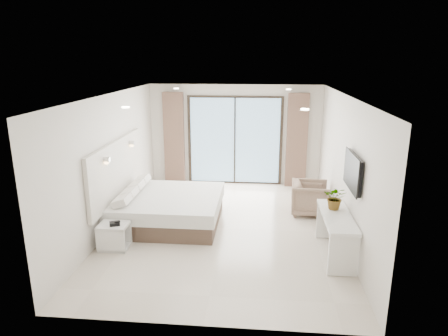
{
  "coord_description": "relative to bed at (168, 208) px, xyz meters",
  "views": [
    {
      "loc": [
        0.68,
        -7.52,
        3.4
      ],
      "look_at": [
        -0.05,
        0.4,
        1.17
      ],
      "focal_mm": 32.0,
      "sensor_mm": 36.0,
      "label": 1
    }
  ],
  "objects": [
    {
      "name": "console_desk",
      "position": [
        3.26,
        -1.15,
        0.24
      ],
      "size": [
        0.48,
        1.55,
        0.77
      ],
      "color": "white",
      "rests_on": "ground"
    },
    {
      "name": "armchair",
      "position": [
        3.04,
        0.79,
        0.08
      ],
      "size": [
        0.78,
        0.83,
        0.8
      ],
      "primitive_type": "imported",
      "rotation": [
        0.0,
        0.0,
        1.5
      ],
      "color": "#8F6D5E",
      "rests_on": "ground"
    },
    {
      "name": "nightstand",
      "position": [
        -0.71,
        -1.26,
        -0.08
      ],
      "size": [
        0.52,
        0.43,
        0.47
      ],
      "rotation": [
        0.0,
        0.0,
        0.0
      ],
      "color": "white",
      "rests_on": "ground"
    },
    {
      "name": "phone",
      "position": [
        -0.66,
        -1.3,
        0.19
      ],
      "size": [
        0.22,
        0.2,
        0.06
      ],
      "primitive_type": "cube",
      "rotation": [
        0.0,
        0.0,
        0.38
      ],
      "color": "black",
      "rests_on": "nightstand"
    },
    {
      "name": "plant",
      "position": [
        3.26,
        -0.89,
        0.62
      ],
      "size": [
        0.5,
        0.53,
        0.34
      ],
      "primitive_type": "imported",
      "rotation": [
        0.0,
        0.0,
        -0.29
      ],
      "color": "#33662D",
      "rests_on": "console_desk"
    },
    {
      "name": "ground",
      "position": [
        1.22,
        -0.19,
        -0.32
      ],
      "size": [
        6.2,
        6.2,
        0.0
      ],
      "primitive_type": "plane",
      "color": "beige",
      "rests_on": "ground"
    },
    {
      "name": "bed",
      "position": [
        0.0,
        0.0,
        0.0
      ],
      "size": [
        2.17,
        2.07,
        0.75
      ],
      "color": "brown",
      "rests_on": "ground"
    },
    {
      "name": "room_shell",
      "position": [
        1.02,
        0.56,
        1.26
      ],
      "size": [
        4.62,
        6.22,
        2.72
      ],
      "color": "silver",
      "rests_on": "ground"
    }
  ]
}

